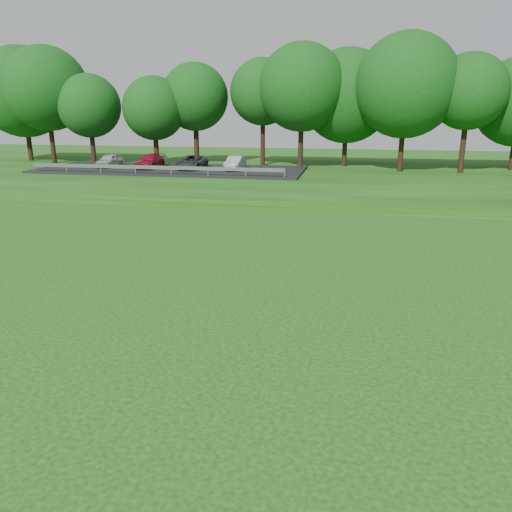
# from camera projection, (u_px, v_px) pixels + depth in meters

# --- Properties ---
(berm) EXTENTS (130.00, 30.00, 0.60)m
(berm) POSITION_uv_depth(u_px,v_px,m) (445.00, 179.00, 42.09)
(berm) COLOR #123D0B
(berm) RESTS_ON ground
(walking_path) EXTENTS (130.00, 1.60, 0.04)m
(walking_path) POSITION_uv_depth(u_px,v_px,m) (486.00, 215.00, 28.98)
(walking_path) COLOR gray
(walking_path) RESTS_ON ground
(treeline) EXTENTS (104.00, 7.00, 15.00)m
(treeline) POSITION_uv_depth(u_px,v_px,m) (447.00, 84.00, 43.65)
(treeline) COLOR #0F4412
(treeline) RESTS_ON berm
(parking_lot) EXTENTS (24.00, 9.00, 1.38)m
(parking_lot) POSITION_uv_depth(u_px,v_px,m) (170.00, 166.00, 45.11)
(parking_lot) COLOR black
(parking_lot) RESTS_ON berm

